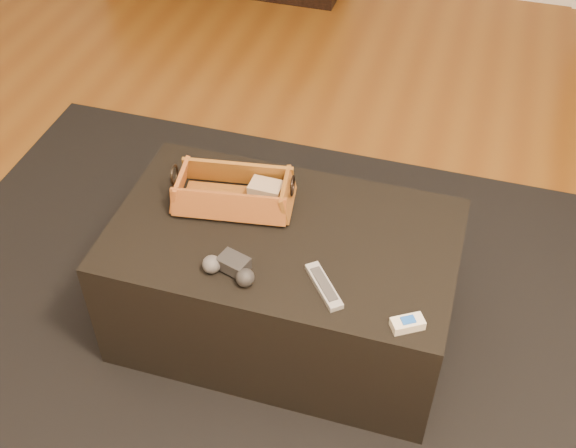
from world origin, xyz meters
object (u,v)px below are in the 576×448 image
(ottoman, at_px, (284,282))
(game_controller, at_px, (230,268))
(cream_gadget, at_px, (408,324))
(tv_remote, at_px, (227,201))
(wicker_basket, at_px, (234,193))
(silver_remote, at_px, (324,286))

(ottoman, xyz_separation_m, game_controller, (-0.09, -0.19, 0.24))
(game_controller, bearing_deg, ottoman, 65.18)
(game_controller, distance_m, cream_gadget, 0.49)
(ottoman, distance_m, game_controller, 0.32)
(tv_remote, bearing_deg, wicker_basket, 30.87)
(silver_remote, distance_m, cream_gadget, 0.24)
(ottoman, bearing_deg, cream_gadget, -30.62)
(silver_remote, height_order, cream_gadget, cream_gadget)
(tv_remote, relative_size, wicker_basket, 0.50)
(ottoman, height_order, cream_gadget, cream_gadget)
(cream_gadget, bearing_deg, ottoman, 149.38)
(silver_remote, bearing_deg, game_controller, -174.54)
(ottoman, height_order, silver_remote, silver_remote)
(ottoman, relative_size, silver_remote, 6.44)
(game_controller, xyz_separation_m, cream_gadget, (0.49, -0.04, -0.01))
(cream_gadget, bearing_deg, silver_remote, 164.25)
(ottoman, height_order, tv_remote, tv_remote)
(wicker_basket, distance_m, cream_gadget, 0.66)
(game_controller, bearing_deg, silver_remote, 5.46)
(tv_remote, xyz_separation_m, wicker_basket, (0.02, 0.02, 0.02))
(ottoman, height_order, wicker_basket, wicker_basket)
(cream_gadget, bearing_deg, game_controller, 175.10)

